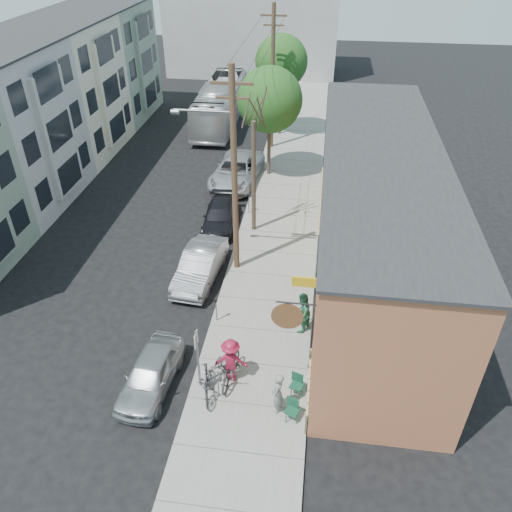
# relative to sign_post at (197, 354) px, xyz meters

# --- Properties ---
(ground) EXTENTS (120.00, 120.00, 0.00)m
(ground) POSITION_rel_sign_post_xyz_m (-2.35, 3.36, -1.83)
(ground) COLOR black
(sidewalk) EXTENTS (4.50, 58.00, 0.15)m
(sidewalk) POSITION_rel_sign_post_xyz_m (1.90, 14.36, -1.76)
(sidewalk) COLOR gray
(sidewalk) RESTS_ON ground
(cafe_building) EXTENTS (6.60, 20.20, 6.61)m
(cafe_building) POSITION_rel_sign_post_xyz_m (6.64, 8.35, 1.47)
(cafe_building) COLOR #A55D3D
(cafe_building) RESTS_ON ground
(apartment_row) EXTENTS (6.30, 32.00, 9.00)m
(apartment_row) POSITION_rel_sign_post_xyz_m (-14.20, 17.36, 2.67)
(apartment_row) COLOR gray
(apartment_row) RESTS_ON ground
(end_cap_building) EXTENTS (18.00, 8.00, 12.00)m
(end_cap_building) POSITION_rel_sign_post_xyz_m (-4.35, 45.36, 4.17)
(end_cap_building) COLOR #AFAFAA
(end_cap_building) RESTS_ON ground
(sign_post) EXTENTS (0.07, 0.45, 2.80)m
(sign_post) POSITION_rel_sign_post_xyz_m (0.00, 0.00, 0.00)
(sign_post) COLOR slate
(sign_post) RESTS_ON sidewalk
(parking_meter_near) EXTENTS (0.14, 0.14, 1.24)m
(parking_meter_near) POSITION_rel_sign_post_xyz_m (-0.10, 3.69, -0.85)
(parking_meter_near) COLOR slate
(parking_meter_near) RESTS_ON sidewalk
(parking_meter_far) EXTENTS (0.14, 0.14, 1.24)m
(parking_meter_far) POSITION_rel_sign_post_xyz_m (-0.10, 13.38, -0.85)
(parking_meter_far) COLOR slate
(parking_meter_far) RESTS_ON sidewalk
(utility_pole_near) EXTENTS (3.57, 0.28, 10.00)m
(utility_pole_near) POSITION_rel_sign_post_xyz_m (0.04, 7.83, 3.58)
(utility_pole_near) COLOR #503A28
(utility_pole_near) RESTS_ON sidewalk
(utility_pole_far) EXTENTS (1.80, 0.28, 10.00)m
(utility_pole_far) POSITION_rel_sign_post_xyz_m (0.10, 23.70, 3.51)
(utility_pole_far) COLOR #503A28
(utility_pole_far) RESTS_ON sidewalk
(tree_bare) EXTENTS (0.24, 0.24, 6.32)m
(tree_bare) POSITION_rel_sign_post_xyz_m (0.45, 11.55, 1.48)
(tree_bare) COLOR #44392C
(tree_bare) RESTS_ON sidewalk
(tree_leafy_mid) EXTENTS (4.17, 4.17, 7.18)m
(tree_leafy_mid) POSITION_rel_sign_post_xyz_m (0.45, 18.90, 3.40)
(tree_leafy_mid) COLOR #44392C
(tree_leafy_mid) RESTS_ON sidewalk
(tree_leafy_far) EXTENTS (3.96, 3.96, 7.59)m
(tree_leafy_far) POSITION_rel_sign_post_xyz_m (0.45, 26.49, 3.91)
(tree_leafy_far) COLOR #44392C
(tree_leafy_far) RESTS_ON sidewalk
(patio_chair_a) EXTENTS (0.64, 0.64, 0.88)m
(patio_chair_a) POSITION_rel_sign_post_xyz_m (3.68, 0.10, -1.24)
(patio_chair_a) COLOR #12422D
(patio_chair_a) RESTS_ON sidewalk
(patio_chair_b) EXTENTS (0.66, 0.66, 0.88)m
(patio_chair_b) POSITION_rel_sign_post_xyz_m (3.60, -1.07, -1.24)
(patio_chair_b) COLOR #12422D
(patio_chair_b) RESTS_ON sidewalk
(patron_grey) EXTENTS (0.52, 0.71, 1.78)m
(patron_grey) POSITION_rel_sign_post_xyz_m (3.04, -0.74, -0.79)
(patron_grey) COLOR gray
(patron_grey) RESTS_ON sidewalk
(patron_green) EXTENTS (1.03, 1.14, 1.93)m
(patron_green) POSITION_rel_sign_post_xyz_m (3.63, 3.60, -0.72)
(patron_green) COLOR #2E734B
(patron_green) RESTS_ON sidewalk
(cyclist) EXTENTS (1.30, 0.78, 1.97)m
(cyclist) POSITION_rel_sign_post_xyz_m (1.14, 0.49, -0.70)
(cyclist) COLOR maroon
(cyclist) RESTS_ON sidewalk
(cyclist_bike) EXTENTS (0.99, 2.21, 1.12)m
(cyclist_bike) POSITION_rel_sign_post_xyz_m (1.14, 0.49, -1.12)
(cyclist_bike) COLOR black
(cyclist_bike) RESTS_ON sidewalk
(parked_bike_a) EXTENTS (0.97, 2.04, 1.18)m
(parked_bike_a) POSITION_rel_sign_post_xyz_m (0.35, -0.36, -1.09)
(parked_bike_a) COLOR black
(parked_bike_a) RESTS_ON sidewalk
(parked_bike_b) EXTENTS (1.30, 2.00, 0.99)m
(parked_bike_b) POSITION_rel_sign_post_xyz_m (0.56, 0.51, -1.19)
(parked_bike_b) COLOR gray
(parked_bike_b) RESTS_ON sidewalk
(car_0) EXTENTS (1.95, 4.20, 1.39)m
(car_0) POSITION_rel_sign_post_xyz_m (-1.85, -0.18, -1.14)
(car_0) COLOR #9EA2A6
(car_0) RESTS_ON ground
(car_1) EXTENTS (2.03, 4.81, 1.54)m
(car_1) POSITION_rel_sign_post_xyz_m (-1.55, 6.80, -1.06)
(car_1) COLOR #9B9CA2
(car_1) RESTS_ON ground
(car_2) EXTENTS (2.07, 4.54, 1.29)m
(car_2) POSITION_rel_sign_post_xyz_m (-1.55, 11.86, -1.19)
(car_2) COLOR black
(car_2) RESTS_ON ground
(car_3) EXTENTS (3.32, 6.24, 1.67)m
(car_3) POSITION_rel_sign_post_xyz_m (-1.56, 17.59, -1.00)
(car_3) COLOR #B5B6BD
(car_3) RESTS_ON ground
(bus) EXTENTS (3.02, 12.19, 3.38)m
(bus) POSITION_rel_sign_post_xyz_m (-4.79, 28.63, -0.14)
(bus) COLOR silver
(bus) RESTS_ON ground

